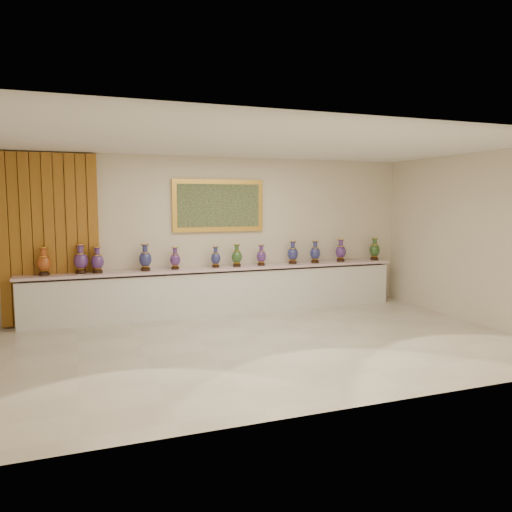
{
  "coord_description": "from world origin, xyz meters",
  "views": [
    {
      "loc": [
        -2.67,
        -6.85,
        2.15
      ],
      "look_at": [
        0.49,
        1.7,
        1.15
      ],
      "focal_mm": 35.0,
      "sensor_mm": 36.0,
      "label": 1
    }
  ],
  "objects_px": {
    "vase_0": "(44,263)",
    "vase_2": "(98,261)",
    "counter": "(222,291)",
    "vase_1": "(81,260)"
  },
  "relations": [
    {
      "from": "vase_0",
      "to": "vase_2",
      "type": "height_order",
      "value": "vase_0"
    },
    {
      "from": "vase_0",
      "to": "counter",
      "type": "bearing_deg",
      "value": -0.04
    },
    {
      "from": "counter",
      "to": "vase_0",
      "type": "height_order",
      "value": "vase_0"
    },
    {
      "from": "counter",
      "to": "vase_2",
      "type": "relative_size",
      "value": 15.67
    },
    {
      "from": "vase_0",
      "to": "vase_1",
      "type": "distance_m",
      "value": 0.59
    },
    {
      "from": "vase_0",
      "to": "vase_2",
      "type": "relative_size",
      "value": 1.04
    },
    {
      "from": "vase_2",
      "to": "vase_1",
      "type": "bearing_deg",
      "value": 172.72
    },
    {
      "from": "counter",
      "to": "vase_0",
      "type": "xyz_separation_m",
      "value": [
        -3.13,
        0.0,
        0.68
      ]
    },
    {
      "from": "vase_0",
      "to": "vase_1",
      "type": "height_order",
      "value": "vase_1"
    },
    {
      "from": "vase_0",
      "to": "vase_1",
      "type": "xyz_separation_m",
      "value": [
        0.59,
        0.01,
        0.01
      ]
    }
  ]
}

